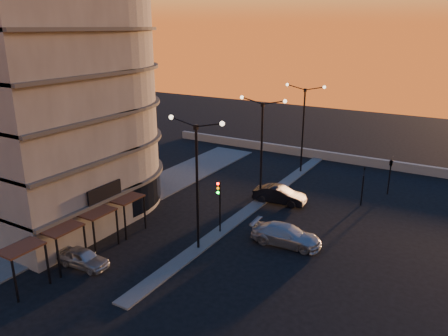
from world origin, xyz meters
TOP-DOWN VIEW (x-y plane):
  - ground at (0.00, 0.00)m, footprint 120.00×120.00m
  - sidewalk_west at (-10.50, 4.00)m, footprint 5.00×40.00m
  - median at (0.00, 10.00)m, footprint 1.20×36.00m
  - parapet at (2.00, 26.00)m, footprint 44.00×0.50m
  - building at (-14.00, 0.03)m, footprint 14.35×17.08m
  - streetlamp_near at (0.00, 0.00)m, footprint 4.32×0.32m
  - streetlamp_mid at (0.00, 10.00)m, footprint 4.32×0.32m
  - streetlamp_far at (0.00, 20.00)m, footprint 4.32×0.32m
  - traffic_light_main at (0.00, 2.87)m, footprint 0.28×0.44m
  - signal_east_a at (8.00, 14.00)m, footprint 0.13×0.16m
  - signal_east_b at (9.50, 18.00)m, footprint 0.42×1.99m
  - car_hatchback at (-5.21, -5.88)m, footprint 3.76×1.71m
  - car_sedan at (1.53, 10.77)m, footprint 4.84×2.10m
  - car_wagon at (5.13, 3.82)m, footprint 5.27×2.46m

SIDE VIEW (x-z plane):
  - ground at x=0.00m, z-range 0.00..0.00m
  - sidewalk_west at x=-10.50m, z-range 0.00..0.12m
  - median at x=0.00m, z-range 0.00..0.12m
  - parapet at x=2.00m, z-range 0.00..1.00m
  - car_hatchback at x=-5.21m, z-range 0.00..1.25m
  - car_wagon at x=5.13m, z-range 0.00..1.49m
  - car_sedan at x=1.53m, z-range 0.00..1.55m
  - signal_east_a at x=8.00m, z-range 0.13..3.73m
  - traffic_light_main at x=0.00m, z-range 0.76..5.01m
  - signal_east_b at x=9.50m, z-range 1.30..4.90m
  - streetlamp_near at x=0.00m, z-range 0.84..10.35m
  - streetlamp_mid at x=0.00m, z-range 0.84..10.35m
  - streetlamp_far at x=0.00m, z-range 0.84..10.35m
  - building at x=-14.00m, z-range -0.59..24.41m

